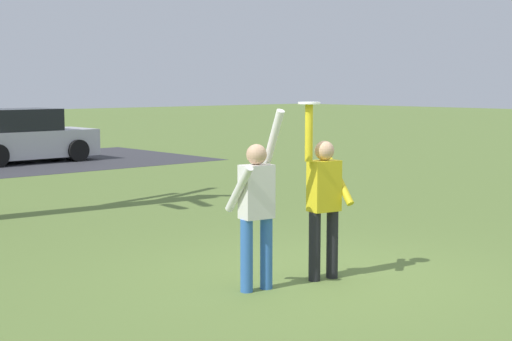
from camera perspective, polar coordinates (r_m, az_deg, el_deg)
name	(u,v)px	position (r m, az deg, el deg)	size (l,w,h in m)	color
ground_plane	(317,278)	(9.34, 4.54, -7.92)	(120.00, 120.00, 0.00)	olive
person_catcher	(324,197)	(9.10, 5.04, -2.00)	(0.57, 0.49, 2.08)	black
person_defender	(257,204)	(8.58, 0.04, -2.50)	(0.59, 0.50, 2.04)	#3366B7
frisbee_disc	(309,103)	(8.88, 3.94, 4.99)	(0.25, 0.25, 0.02)	white
parked_car_silver	(23,138)	(23.92, -16.84, 2.32)	(4.14, 2.11, 1.59)	#BCBCC1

